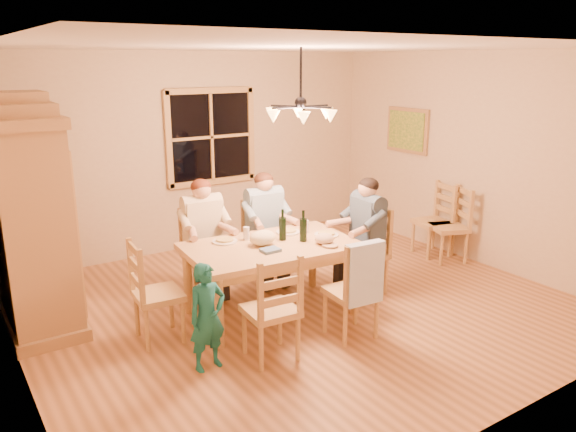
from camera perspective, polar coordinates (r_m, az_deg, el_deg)
floor at (r=6.20m, az=1.17°, el=-9.01°), size 5.50×5.50×0.00m
ceiling at (r=5.64m, az=1.33°, el=16.81°), size 5.50×5.00×0.02m
wall_back at (r=7.92m, az=-9.19°, el=6.43°), size 5.50×0.02×2.70m
wall_left at (r=4.81m, az=-26.78°, el=-0.89°), size 0.02×5.00×2.70m
wall_right at (r=7.65m, az=18.51°, el=5.52°), size 0.02×5.00×2.70m
window at (r=7.94m, az=-7.82°, el=7.97°), size 1.30×0.06×1.30m
painting at (r=8.37m, az=12.01°, el=8.50°), size 0.06×0.78×0.64m
chandelier at (r=5.66m, az=1.29°, el=10.50°), size 0.77×0.68×0.71m
armoire at (r=5.99m, az=-24.74°, el=-0.60°), size 0.66×1.40×2.30m
dining_table at (r=5.77m, az=-1.70°, el=-3.86°), size 1.80×1.19×0.76m
chair_far_left at (r=6.43m, az=-8.46°, el=-5.31°), size 0.47×0.45×0.99m
chair_far_right at (r=6.72m, az=-2.33°, el=-4.24°), size 0.47×0.45×0.99m
chair_near_left at (r=5.06m, az=-1.77°, el=-11.11°), size 0.47×0.45×0.99m
chair_near_right at (r=5.47m, az=6.39°, el=-9.09°), size 0.47×0.45×0.99m
chair_end_left at (r=5.50m, az=-12.96°, el=-9.25°), size 0.45×0.47×0.99m
chair_end_right at (r=6.50m, az=7.78°, el=-5.08°), size 0.45×0.47×0.99m
adult_woman at (r=6.27m, az=-8.65°, el=-0.71°), size 0.42×0.45×0.87m
adult_plaid_man at (r=6.56m, az=-2.38°, el=0.19°), size 0.42×0.45×0.87m
adult_slate_man at (r=6.33m, az=7.96°, el=-0.51°), size 0.45×0.42×0.87m
towel at (r=5.17m, az=7.74°, el=-5.83°), size 0.39×0.13×0.58m
wine_bottle_a at (r=5.83m, az=-0.55°, el=-0.89°), size 0.08×0.08×0.33m
wine_bottle_b at (r=5.80m, az=1.56°, el=-1.00°), size 0.08×0.08×0.33m
plate_woman at (r=5.84m, az=-6.44°, el=-2.58°), size 0.26×0.26×0.02m
plate_plaid at (r=6.11m, az=0.00°, el=-1.64°), size 0.26×0.26×0.02m
plate_slate at (r=6.03m, az=3.93°, el=-1.93°), size 0.26×0.26×0.02m
wine_glass_a at (r=5.87m, az=-4.25°, el=-1.78°), size 0.06×0.06×0.14m
wine_glass_b at (r=6.10m, az=1.80°, el=-1.07°), size 0.06×0.06×0.14m
cap at (r=5.75m, az=3.72°, el=-2.31°), size 0.20×0.20×0.11m
napkin at (r=5.52m, az=-1.80°, el=-3.48°), size 0.19×0.15×0.03m
cloth_bundle at (r=5.70m, az=-2.59°, el=-2.22°), size 0.28×0.22×0.15m
child at (r=4.87m, az=-8.20°, el=-10.10°), size 0.37×0.26×0.95m
chair_spare_front at (r=7.72m, az=15.93°, el=-2.21°), size 0.56×0.57×0.99m
chair_spare_back at (r=7.90m, az=14.36°, el=-1.69°), size 0.50×0.51×0.99m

